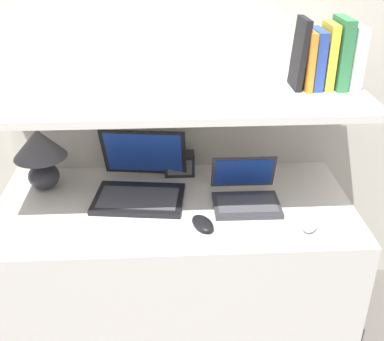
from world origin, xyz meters
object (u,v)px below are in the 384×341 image
table_lamp (40,152)px  book_orange (306,59)px  laptop_large (141,183)px  book_green (340,53)px  router_box (179,164)px  book_black (299,54)px  book_white (352,56)px  book_yellow (328,56)px  second_mouse (310,224)px  laptop_small (246,195)px  computer_mouse (203,224)px  book_blue (316,59)px

table_lamp → book_orange: (1.05, -0.09, 0.39)m
laptop_large → book_green: book_green is taller
router_box → book_black: bearing=-22.3°
book_orange → book_white: bearing=-0.0°
book_white → book_orange: (-0.17, 0.00, -0.01)m
book_green → book_orange: bearing=180.0°
router_box → book_black: 0.71m
router_box → laptop_large: bearing=-134.5°
book_yellow → book_orange: bearing=180.0°
second_mouse → book_green: 0.64m
book_green → book_yellow: 0.05m
laptop_small → book_white: bearing=12.0°
book_yellow → book_orange: 0.08m
book_yellow → book_black: (-0.11, 0.00, 0.01)m
book_orange → book_black: book_black is taller
router_box → book_white: 0.84m
computer_mouse → book_white: 0.83m
second_mouse → router_box: size_ratio=0.97×
table_lamp → second_mouse: size_ratio=2.07×
table_lamp → book_black: 1.10m
computer_mouse → book_green: book_green is taller
table_lamp → laptop_small: 0.86m
book_white → book_yellow: 0.09m
book_orange → book_black: size_ratio=0.84×
book_green → book_yellow: (-0.05, 0.00, -0.01)m
laptop_large → book_green: bearing=-0.9°
table_lamp → book_green: book_green is taller
table_lamp → book_yellow: 1.20m
book_black → laptop_large: bearing=178.8°
computer_mouse → book_white: bearing=23.5°
book_white → book_orange: size_ratio=1.08×
laptop_large → second_mouse: size_ratio=3.08×
laptop_large → router_box: size_ratio=3.00×
table_lamp → second_mouse: bearing=-18.8°
table_lamp → book_green: 1.25m
book_green → book_black: size_ratio=1.00×
second_mouse → book_yellow: size_ratio=0.55×
computer_mouse → second_mouse: same height
second_mouse → router_box: router_box is taller
book_green → book_yellow: size_ratio=1.08×
second_mouse → book_white: book_white is taller
book_black → book_blue: bearing=0.0°
book_white → book_black: bearing=180.0°
router_box → second_mouse: bearing=-43.6°
second_mouse → router_box: 0.65m
computer_mouse → book_orange: book_orange is taller
laptop_small → book_green: bearing=13.5°
computer_mouse → book_black: book_black is taller
computer_mouse → router_box: (-0.07, 0.43, 0.03)m
second_mouse → router_box: bearing=136.4°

